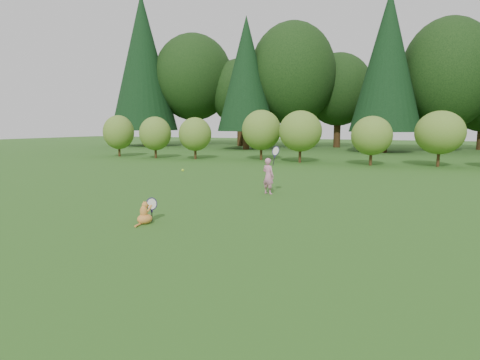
% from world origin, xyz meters
% --- Properties ---
extents(ground, '(100.00, 100.00, 0.00)m').
position_xyz_m(ground, '(0.00, 0.00, 0.00)').
color(ground, '#2B5718').
rests_on(ground, ground).
extents(shrub_row, '(28.00, 3.00, 2.80)m').
position_xyz_m(shrub_row, '(0.00, 13.00, 1.40)').
color(shrub_row, olive).
rests_on(shrub_row, ground).
extents(woodland_backdrop, '(48.00, 10.00, 15.00)m').
position_xyz_m(woodland_backdrop, '(0.00, 23.00, 7.50)').
color(woodland_backdrop, black).
rests_on(woodland_backdrop, ground).
extents(child, '(0.62, 0.44, 1.54)m').
position_xyz_m(child, '(0.07, 3.11, 0.54)').
color(child, pink).
rests_on(child, ground).
extents(cat, '(0.38, 0.66, 0.62)m').
position_xyz_m(cat, '(-1.02, -1.16, 0.24)').
color(cat, orange).
rests_on(cat, ground).
extents(tennis_ball, '(0.06, 0.06, 0.06)m').
position_xyz_m(tennis_ball, '(-1.23, 0.63, 0.88)').
color(tennis_ball, '#9FDB19').
rests_on(tennis_ball, ground).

